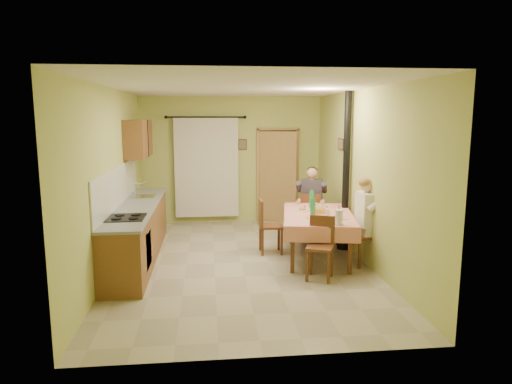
{
  "coord_description": "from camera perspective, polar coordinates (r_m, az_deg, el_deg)",
  "views": [
    {
      "loc": [
        -0.52,
        -7.16,
        2.35
      ],
      "look_at": [
        0.25,
        0.1,
        1.15
      ],
      "focal_mm": 32.0,
      "sensor_mm": 36.0,
      "label": 1
    }
  ],
  "objects": [
    {
      "name": "curtain",
      "position": [
        10.12,
        -6.19,
        3.12
      ],
      "size": [
        1.7,
        0.07,
        2.22
      ],
      "color": "black",
      "rests_on": "ground"
    },
    {
      "name": "stove_flue",
      "position": [
        8.24,
        11.11,
        -0.1
      ],
      "size": [
        0.24,
        0.24,
        2.8
      ],
      "color": "black",
      "rests_on": "ground"
    },
    {
      "name": "doorway",
      "position": [
        10.29,
        2.74,
        2.08
      ],
      "size": [
        0.96,
        0.26,
        2.15
      ],
      "color": "black",
      "rests_on": "ground"
    },
    {
      "name": "chair_far",
      "position": [
        8.88,
        6.87,
        -4.16
      ],
      "size": [
        0.47,
        0.47,
        0.93
      ],
      "rotation": [
        0.0,
        0.0,
        -0.31
      ],
      "color": "#583018",
      "rests_on": "ground"
    },
    {
      "name": "picture_right",
      "position": [
        8.74,
        10.57,
        5.9
      ],
      "size": [
        0.03,
        0.31,
        0.21
      ],
      "primitive_type": "cube",
      "color": "brown",
      "rests_on": "room_shell"
    },
    {
      "name": "upper_cabinets",
      "position": [
        8.97,
        -14.47,
        6.48
      ],
      "size": [
        0.35,
        1.4,
        0.7
      ],
      "primitive_type": "cube",
      "color": "brown",
      "rests_on": "room_shell"
    },
    {
      "name": "kitchen_run",
      "position": [
        7.88,
        -14.58,
        -4.69
      ],
      "size": [
        0.64,
        3.64,
        1.56
      ],
      "color": "brown",
      "rests_on": "ground"
    },
    {
      "name": "tableware",
      "position": [
        7.59,
        8.01,
        -2.35
      ],
      "size": [
        0.71,
        1.68,
        0.33
      ],
      "color": "white",
      "rests_on": "dining_table"
    },
    {
      "name": "floor",
      "position": [
        7.56,
        -1.83,
        -8.79
      ],
      "size": [
        4.0,
        6.0,
        0.01
      ],
      "primitive_type": "cube",
      "color": "tan",
      "rests_on": "ground"
    },
    {
      "name": "picture_back",
      "position": [
        10.18,
        -1.71,
        5.96
      ],
      "size": [
        0.19,
        0.03,
        0.23
      ],
      "primitive_type": "cube",
      "color": "black",
      "rests_on": "room_shell"
    },
    {
      "name": "man_far",
      "position": [
        8.77,
        6.95,
        -0.39
      ],
      "size": [
        0.64,
        0.57,
        1.39
      ],
      "rotation": [
        0.0,
        0.0,
        -0.31
      ],
      "color": "#38333D",
      "rests_on": "chair_far"
    },
    {
      "name": "man_right",
      "position": [
        7.43,
        13.8,
        -2.36
      ],
      "size": [
        0.47,
        0.59,
        1.39
      ],
      "rotation": [
        0.0,
        0.0,
        1.62
      ],
      "color": "white",
      "rests_on": "chair_right"
    },
    {
      "name": "chair_left",
      "position": [
        8.0,
        1.76,
        -5.61
      ],
      "size": [
        0.39,
        0.39,
        0.95
      ],
      "rotation": [
        0.0,
        0.0,
        -1.57
      ],
      "color": "#583018",
      "rests_on": "ground"
    },
    {
      "name": "dining_table",
      "position": [
        7.78,
        7.71,
        -5.42
      ],
      "size": [
        1.44,
        2.07,
        0.76
      ],
      "rotation": [
        0.0,
        0.0,
        -0.17
      ],
      "color": "#E88A7A",
      "rests_on": "ground"
    },
    {
      "name": "chair_right",
      "position": [
        7.58,
        13.73,
        -6.71
      ],
      "size": [
        0.44,
        0.44,
        0.98
      ],
      "rotation": [
        0.0,
        0.0,
        1.62
      ],
      "color": "#583018",
      "rests_on": "ground"
    },
    {
      "name": "chair_near",
      "position": [
        6.8,
        7.99,
        -8.41
      ],
      "size": [
        0.49,
        0.49,
        0.92
      ],
      "rotation": [
        0.0,
        0.0,
        2.74
      ],
      "color": "#583018",
      "rests_on": "ground"
    },
    {
      "name": "room_shell",
      "position": [
        7.2,
        -1.9,
        5.1
      ],
      "size": [
        4.04,
        6.04,
        2.82
      ],
      "color": "#B9C163",
      "rests_on": "ground"
    }
  ]
}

